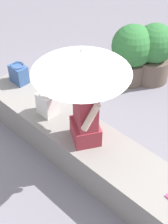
{
  "coord_description": "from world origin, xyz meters",
  "views": [
    {
      "loc": [
        -1.9,
        1.91,
        3.07
      ],
      "look_at": [
        -0.04,
        0.02,
        0.78
      ],
      "focal_mm": 53.11,
      "sensor_mm": 36.0,
      "label": 1
    }
  ],
  "objects_px": {
    "parasol": "(81,62)",
    "planter_far": "(132,52)",
    "tote_bag_canvas": "(47,104)",
    "planter_near": "(154,53)",
    "person_seated": "(86,112)",
    "handbag_black": "(19,74)"
  },
  "relations": [
    {
      "from": "parasol",
      "to": "tote_bag_canvas",
      "type": "relative_size",
      "value": 3.61
    },
    {
      "from": "parasol",
      "to": "planter_far",
      "type": "distance_m",
      "value": 2.06
    },
    {
      "from": "parasol",
      "to": "planter_far",
      "type": "relative_size",
      "value": 1.19
    },
    {
      "from": "person_seated",
      "to": "handbag_black",
      "type": "height_order",
      "value": "person_seated"
    },
    {
      "from": "parasol",
      "to": "planter_near",
      "type": "relative_size",
      "value": 1.19
    },
    {
      "from": "person_seated",
      "to": "handbag_black",
      "type": "bearing_deg",
      "value": -6.04
    },
    {
      "from": "parasol",
      "to": "handbag_black",
      "type": "distance_m",
      "value": 1.57
    },
    {
      "from": "handbag_black",
      "to": "tote_bag_canvas",
      "type": "height_order",
      "value": "tote_bag_canvas"
    },
    {
      "from": "planter_far",
      "to": "planter_near",
      "type": "bearing_deg",
      "value": -128.35
    },
    {
      "from": "parasol",
      "to": "planter_far",
      "type": "xyz_separation_m",
      "value": [
        0.65,
        -1.74,
        -0.89
      ]
    },
    {
      "from": "tote_bag_canvas",
      "to": "planter_far",
      "type": "distance_m",
      "value": 1.76
    },
    {
      "from": "parasol",
      "to": "handbag_black",
      "type": "xyz_separation_m",
      "value": [
        1.33,
        -0.14,
        -0.83
      ]
    },
    {
      "from": "tote_bag_canvas",
      "to": "handbag_black",
      "type": "bearing_deg",
      "value": -11.91
    },
    {
      "from": "person_seated",
      "to": "planter_near",
      "type": "xyz_separation_m",
      "value": [
        0.5,
        -2.01,
        -0.35
      ]
    },
    {
      "from": "handbag_black",
      "to": "tote_bag_canvas",
      "type": "distance_m",
      "value": 0.78
    },
    {
      "from": "person_seated",
      "to": "planter_near",
      "type": "bearing_deg",
      "value": -75.87
    },
    {
      "from": "parasol",
      "to": "tote_bag_canvas",
      "type": "bearing_deg",
      "value": 2.06
    },
    {
      "from": "planter_far",
      "to": "handbag_black",
      "type": "bearing_deg",
      "value": 66.99
    },
    {
      "from": "parasol",
      "to": "tote_bag_canvas",
      "type": "distance_m",
      "value": 0.99
    },
    {
      "from": "tote_bag_canvas",
      "to": "planter_near",
      "type": "xyz_separation_m",
      "value": [
        -0.12,
        -2.02,
        -0.11
      ]
    },
    {
      "from": "person_seated",
      "to": "planter_near",
      "type": "distance_m",
      "value": 2.1
    },
    {
      "from": "parasol",
      "to": "person_seated",
      "type": "bearing_deg",
      "value": 174.83
    }
  ]
}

